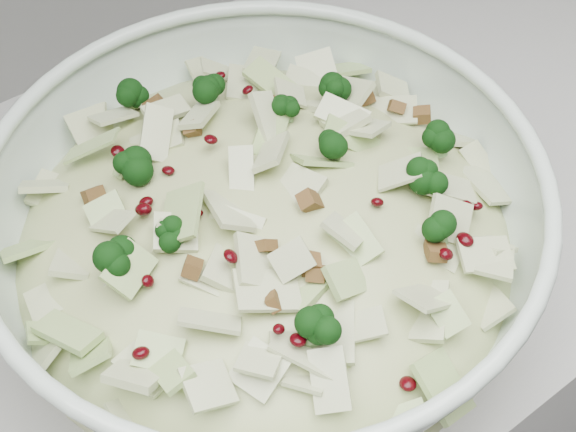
% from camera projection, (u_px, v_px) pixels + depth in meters
% --- Properties ---
extents(counter, '(3.60, 0.60, 0.90)m').
position_uv_depth(counter, '(413.00, 313.00, 1.20)').
color(counter, '#B8B8B3').
rests_on(counter, floor).
extents(mixing_bowl, '(0.52, 0.52, 0.16)m').
position_uv_depth(mixing_bowl, '(265.00, 245.00, 0.61)').
color(mixing_bowl, silver).
rests_on(mixing_bowl, counter).
extents(salad, '(0.46, 0.46, 0.16)m').
position_uv_depth(salad, '(264.00, 223.00, 0.59)').
color(salad, '#ABB37A').
rests_on(salad, mixing_bowl).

